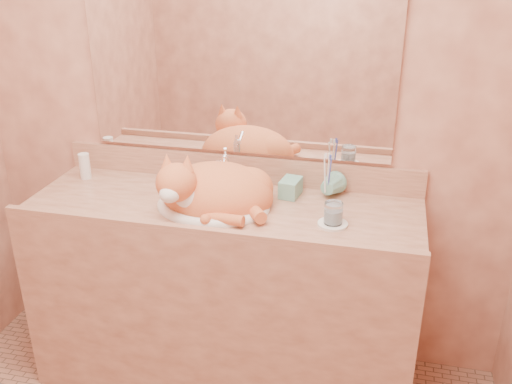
% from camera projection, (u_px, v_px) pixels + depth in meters
% --- Properties ---
extents(wall_back, '(2.40, 0.02, 2.50)m').
position_uv_depth(wall_back, '(238.00, 92.00, 2.38)').
color(wall_back, '#975745').
rests_on(wall_back, ground).
extents(vanity_counter, '(1.60, 0.55, 0.85)m').
position_uv_depth(vanity_counter, '(224.00, 294.00, 2.48)').
color(vanity_counter, brown).
rests_on(vanity_counter, floor).
extents(mirror, '(1.30, 0.02, 0.80)m').
position_uv_depth(mirror, '(237.00, 59.00, 2.32)').
color(mirror, white).
rests_on(mirror, wall_back).
extents(sink_basin, '(0.52, 0.47, 0.14)m').
position_uv_depth(sink_basin, '(213.00, 191.00, 2.26)').
color(sink_basin, white).
rests_on(sink_basin, vanity_counter).
extents(faucet, '(0.08, 0.13, 0.17)m').
position_uv_depth(faucet, '(225.00, 171.00, 2.41)').
color(faucet, white).
rests_on(faucet, vanity_counter).
extents(cat, '(0.49, 0.41, 0.25)m').
position_uv_depth(cat, '(212.00, 189.00, 2.26)').
color(cat, '#C7582E').
rests_on(cat, sink_basin).
extents(soap_dispenser, '(0.09, 0.09, 0.17)m').
position_uv_depth(soap_dispenser, '(286.00, 182.00, 2.31)').
color(soap_dispenser, '#69A996').
rests_on(soap_dispenser, vanity_counter).
extents(toothbrush_cup, '(0.13, 0.13, 0.09)m').
position_uv_depth(toothbrush_cup, '(327.00, 190.00, 2.33)').
color(toothbrush_cup, '#69A996').
rests_on(toothbrush_cup, vanity_counter).
extents(toothbrushes, '(0.03, 0.03, 0.20)m').
position_uv_depth(toothbrushes, '(327.00, 173.00, 2.30)').
color(toothbrushes, silver).
rests_on(toothbrushes, toothbrush_cup).
extents(saucer, '(0.11, 0.11, 0.01)m').
position_uv_depth(saucer, '(333.00, 224.00, 2.14)').
color(saucer, white).
rests_on(saucer, vanity_counter).
extents(water_glass, '(0.07, 0.07, 0.08)m').
position_uv_depth(water_glass, '(333.00, 213.00, 2.12)').
color(water_glass, silver).
rests_on(water_glass, saucer).
extents(lotion_bottle, '(0.05, 0.05, 0.12)m').
position_uv_depth(lotion_bottle, '(85.00, 166.00, 2.54)').
color(lotion_bottle, silver).
rests_on(lotion_bottle, vanity_counter).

